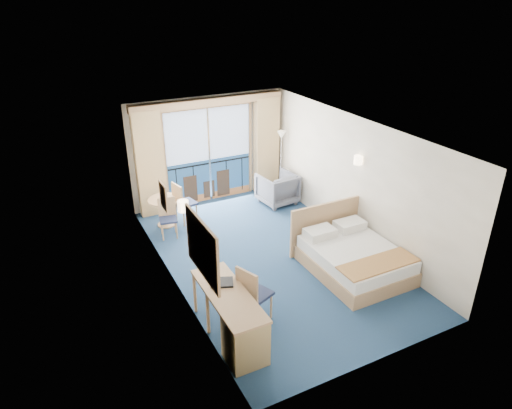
# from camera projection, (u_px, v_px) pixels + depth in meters

# --- Properties ---
(floor) EXTENTS (6.50, 6.50, 0.00)m
(floor) POSITION_uv_depth(u_px,v_px,m) (270.00, 257.00, 9.38)
(floor) COLOR navy
(floor) RESTS_ON ground
(room_walls) EXTENTS (4.04, 6.54, 2.72)m
(room_walls) POSITION_uv_depth(u_px,v_px,m) (271.00, 177.00, 8.62)
(room_walls) COLOR beige
(room_walls) RESTS_ON ground
(balcony_door) EXTENTS (2.36, 0.03, 2.52)m
(balcony_door) POSITION_uv_depth(u_px,v_px,m) (209.00, 158.00, 11.48)
(balcony_door) COLOR navy
(balcony_door) RESTS_ON room_walls
(curtain_left) EXTENTS (0.65, 0.22, 2.55)m
(curtain_left) POSITION_uv_depth(u_px,v_px,m) (150.00, 164.00, 10.67)
(curtain_left) COLOR tan
(curtain_left) RESTS_ON room_walls
(curtain_right) EXTENTS (0.65, 0.22, 2.55)m
(curtain_right) POSITION_uv_depth(u_px,v_px,m) (266.00, 146.00, 11.94)
(curtain_right) COLOR tan
(curtain_right) RESTS_ON room_walls
(pelmet) EXTENTS (3.80, 0.25, 0.18)m
(pelmet) POSITION_uv_depth(u_px,v_px,m) (209.00, 102.00, 10.77)
(pelmet) COLOR tan
(pelmet) RESTS_ON room_walls
(mirror) EXTENTS (0.05, 1.25, 0.95)m
(mirror) POSITION_uv_depth(u_px,v_px,m) (202.00, 248.00, 6.70)
(mirror) COLOR tan
(mirror) RESTS_ON room_walls
(wall_print) EXTENTS (0.04, 0.42, 0.52)m
(wall_print) POSITION_uv_depth(u_px,v_px,m) (164.00, 196.00, 8.25)
(wall_print) COLOR tan
(wall_print) RESTS_ON room_walls
(sconce_left) EXTENTS (0.18, 0.18, 0.18)m
(sconce_left) POSITION_uv_depth(u_px,v_px,m) (183.00, 206.00, 7.31)
(sconce_left) COLOR #FBDEAF
(sconce_left) RESTS_ON room_walls
(sconce_right) EXTENTS (0.18, 0.18, 0.18)m
(sconce_right) POSITION_uv_depth(u_px,v_px,m) (358.00, 160.00, 9.26)
(sconce_right) COLOR #FBDEAF
(sconce_right) RESTS_ON room_walls
(bed) EXTENTS (1.69, 2.01, 1.06)m
(bed) POSITION_uv_depth(u_px,v_px,m) (352.00, 257.00, 8.84)
(bed) COLOR tan
(bed) RESTS_ON ground
(nightstand) EXTENTS (0.45, 0.42, 0.58)m
(nightstand) POSITION_uv_depth(u_px,v_px,m) (337.00, 224.00, 10.09)
(nightstand) COLOR #9D8553
(nightstand) RESTS_ON ground
(phone) EXTENTS (0.18, 0.14, 0.07)m
(phone) POSITION_uv_depth(u_px,v_px,m) (338.00, 211.00, 9.91)
(phone) COLOR white
(phone) RESTS_ON nightstand
(armchair) EXTENTS (0.95, 0.97, 0.80)m
(armchair) POSITION_uv_depth(u_px,v_px,m) (277.00, 188.00, 11.60)
(armchair) COLOR #4E535F
(armchair) RESTS_ON ground
(floor_lamp) EXTENTS (0.24, 0.24, 1.72)m
(floor_lamp) POSITION_uv_depth(u_px,v_px,m) (281.00, 147.00, 11.77)
(floor_lamp) COLOR silver
(floor_lamp) RESTS_ON ground
(desk) EXTENTS (0.59, 1.73, 0.81)m
(desk) POSITION_uv_depth(u_px,v_px,m) (242.00, 331.00, 6.71)
(desk) COLOR tan
(desk) RESTS_ON ground
(desk_chair) EXTENTS (0.60, 0.59, 1.05)m
(desk_chair) POSITION_uv_depth(u_px,v_px,m) (252.00, 292.00, 7.33)
(desk_chair) COLOR #1D2544
(desk_chair) RESTS_ON ground
(folder) EXTENTS (0.43, 0.38, 0.03)m
(folder) POSITION_uv_depth(u_px,v_px,m) (222.00, 282.00, 7.16)
(folder) COLOR black
(folder) RESTS_ON desk
(desk_lamp) EXTENTS (0.11, 0.11, 0.41)m
(desk_lamp) POSITION_uv_depth(u_px,v_px,m) (213.00, 260.00, 7.21)
(desk_lamp) COLOR silver
(desk_lamp) RESTS_ON desk
(round_table) EXTENTS (0.74, 0.74, 0.67)m
(round_table) POSITION_uv_depth(u_px,v_px,m) (165.00, 205.00, 10.45)
(round_table) COLOR tan
(round_table) RESTS_ON ground
(table_chair_a) EXTENTS (0.52, 0.51, 1.00)m
(table_chair_a) POSITION_uv_depth(u_px,v_px,m) (182.00, 201.00, 10.54)
(table_chair_a) COLOR #1D2544
(table_chair_a) RESTS_ON ground
(table_chair_b) EXTENTS (0.45, 0.45, 0.88)m
(table_chair_b) POSITION_uv_depth(u_px,v_px,m) (168.00, 215.00, 10.03)
(table_chair_b) COLOR #1D2544
(table_chair_b) RESTS_ON ground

